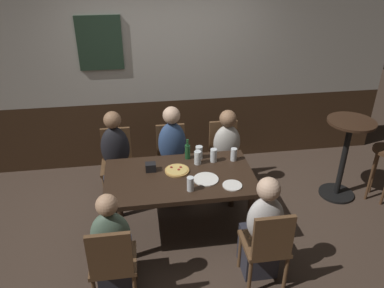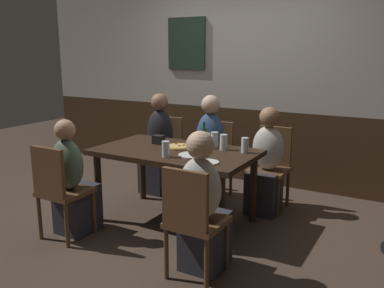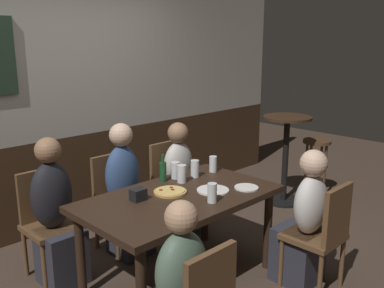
{
  "view_description": "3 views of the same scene",
  "coord_description": "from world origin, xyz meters",
  "views": [
    {
      "loc": [
        -0.37,
        -3.29,
        2.87
      ],
      "look_at": [
        0.14,
        0.04,
        1.08
      ],
      "focal_mm": 35.17,
      "sensor_mm": 36.0,
      "label": 1
    },
    {
      "loc": [
        2.08,
        -3.32,
        1.68
      ],
      "look_at": [
        0.21,
        -0.04,
        0.83
      ],
      "focal_mm": 38.7,
      "sensor_mm": 36.0,
      "label": 2
    },
    {
      "loc": [
        -2.14,
        -2.31,
        1.93
      ],
      "look_at": [
        0.21,
        0.07,
        1.1
      ],
      "focal_mm": 40.2,
      "sensor_mm": 36.0,
      "label": 3
    }
  ],
  "objects": [
    {
      "name": "ground_plane",
      "position": [
        0.0,
        0.0,
        0.0
      ],
      "size": [
        12.0,
        12.0,
        0.0
      ],
      "primitive_type": "plane",
      "color": "#423328"
    },
    {
      "name": "wall_back",
      "position": [
        -0.01,
        1.65,
        1.3
      ],
      "size": [
        6.4,
        0.13,
        2.6
      ],
      "color": "#3D2819",
      "rests_on": "ground_plane"
    },
    {
      "name": "dining_table",
      "position": [
        0.0,
        0.0,
        0.66
      ],
      "size": [
        1.56,
        0.9,
        0.74
      ],
      "color": "black",
      "rests_on": "ground_plane"
    },
    {
      "name": "chair_mid_far",
      "position": [
        0.0,
        0.86,
        0.5
      ],
      "size": [
        0.4,
        0.4,
        0.88
      ],
      "color": "brown",
      "rests_on": "ground_plane"
    },
    {
      "name": "chair_right_far",
      "position": [
        0.68,
        0.86,
        0.5
      ],
      "size": [
        0.4,
        0.4,
        0.88
      ],
      "color": "brown",
      "rests_on": "ground_plane"
    },
    {
      "name": "chair_left_far",
      "position": [
        -0.68,
        0.86,
        0.5
      ],
      "size": [
        0.4,
        0.4,
        0.88
      ],
      "color": "brown",
      "rests_on": "ground_plane"
    },
    {
      "name": "chair_right_near",
      "position": [
        0.68,
        -0.86,
        0.5
      ],
      "size": [
        0.4,
        0.4,
        0.88
      ],
      "color": "brown",
      "rests_on": "ground_plane"
    },
    {
      "name": "chair_left_near",
      "position": [
        -0.68,
        -0.86,
        0.5
      ],
      "size": [
        0.4,
        0.4,
        0.88
      ],
      "color": "brown",
      "rests_on": "ground_plane"
    },
    {
      "name": "person_mid_far",
      "position": [
        -0.0,
        0.71,
        0.52
      ],
      "size": [
        0.34,
        0.37,
        1.21
      ],
      "color": "#2D2D38",
      "rests_on": "ground_plane"
    },
    {
      "name": "person_right_far",
      "position": [
        0.68,
        0.7,
        0.48
      ],
      "size": [
        0.34,
        0.37,
        1.12
      ],
      "color": "#2D2D38",
      "rests_on": "ground_plane"
    },
    {
      "name": "person_left_far",
      "position": [
        -0.68,
        0.7,
        0.51
      ],
      "size": [
        0.34,
        0.37,
        1.19
      ],
      "color": "#2D2D38",
      "rests_on": "ground_plane"
    },
    {
      "name": "person_right_near",
      "position": [
        0.68,
        -0.7,
        0.48
      ],
      "size": [
        0.34,
        0.37,
        1.12
      ],
      "color": "#2D2D38",
      "rests_on": "ground_plane"
    },
    {
      "name": "person_left_near",
      "position": [
        -0.68,
        -0.7,
        0.46
      ],
      "size": [
        0.34,
        0.37,
        1.09
      ],
      "color": "#2D2D38",
      "rests_on": "ground_plane"
    },
    {
      "name": "pizza",
      "position": [
        -0.02,
        0.09,
        0.75
      ],
      "size": [
        0.26,
        0.26,
        0.03
      ],
      "color": "tan",
      "rests_on": "dining_table"
    },
    {
      "name": "highball_clear",
      "position": [
        0.26,
        0.33,
        0.81
      ],
      "size": [
        0.08,
        0.08,
        0.15
      ],
      "color": "silver",
      "rests_on": "dining_table"
    },
    {
      "name": "tumbler_water",
      "position": [
        0.23,
        0.21,
        0.81
      ],
      "size": [
        0.08,
        0.08,
        0.15
      ],
      "color": "silver",
      "rests_on": "dining_table"
    },
    {
      "name": "tumbler_short",
      "position": [
        0.63,
        0.23,
        0.8
      ],
      "size": [
        0.07,
        0.07,
        0.15
      ],
      "color": "silver",
      "rests_on": "dining_table"
    },
    {
      "name": "pint_glass_pale",
      "position": [
        0.41,
        0.24,
        0.81
      ],
      "size": [
        0.07,
        0.07,
        0.15
      ],
      "color": "silver",
      "rests_on": "dining_table"
    },
    {
      "name": "pint_glass_stout",
      "position": [
        0.07,
        -0.28,
        0.81
      ],
      "size": [
        0.07,
        0.07,
        0.15
      ],
      "color": "silver",
      "rests_on": "dining_table"
    },
    {
      "name": "beer_bottle_green",
      "position": [
        0.13,
        0.35,
        0.83
      ],
      "size": [
        0.06,
        0.06,
        0.24
      ],
      "color": "#194723",
      "rests_on": "dining_table"
    },
    {
      "name": "plate_white_large",
      "position": [
        0.26,
        -0.12,
        0.75
      ],
      "size": [
        0.26,
        0.26,
        0.01
      ],
      "primitive_type": "cylinder",
      "color": "white",
      "rests_on": "dining_table"
    },
    {
      "name": "plate_white_small",
      "position": [
        0.5,
        -0.27,
        0.75
      ],
      "size": [
        0.2,
        0.2,
        0.01
      ],
      "primitive_type": "cylinder",
      "color": "white",
      "rests_on": "dining_table"
    },
    {
      "name": "condiment_caddy",
      "position": [
        -0.29,
        0.14,
        0.79
      ],
      "size": [
        0.11,
        0.09,
        0.09
      ],
      "primitive_type": "cube",
      "color": "black",
      "rests_on": "dining_table"
    }
  ]
}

